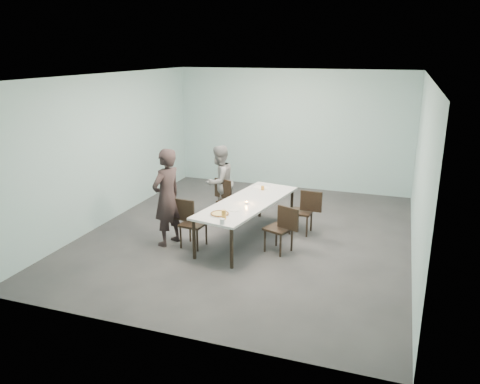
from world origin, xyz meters
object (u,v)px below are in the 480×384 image
(diner_near, at_px, (167,197))
(beer_glass, at_px, (224,215))
(table, at_px, (248,204))
(tealight, at_px, (246,203))
(pizza, at_px, (220,214))
(diner_far, at_px, (219,182))
(amber_tumbler, at_px, (263,188))
(chair_near_right, at_px, (282,226))
(side_plate, at_px, (234,210))
(water_tumbler, at_px, (222,221))
(chair_far_left, at_px, (227,197))
(chair_far_right, at_px, (305,209))
(chair_near_left, at_px, (189,220))

(diner_near, relative_size, beer_glass, 11.92)
(table, height_order, tealight, tealight)
(pizza, bearing_deg, diner_far, 111.67)
(amber_tumbler, bearing_deg, tealight, -91.46)
(beer_glass, distance_m, tealight, 0.88)
(chair_near_right, relative_size, side_plate, 4.83)
(water_tumbler, bearing_deg, side_plate, 93.51)
(chair_near_right, distance_m, water_tumbler, 1.21)
(diner_near, relative_size, tealight, 31.94)
(side_plate, bearing_deg, water_tumbler, -86.49)
(diner_far, bearing_deg, diner_near, 8.15)
(pizza, xyz_separation_m, amber_tumbler, (0.27, 1.66, 0.02))
(diner_near, height_order, side_plate, diner_near)
(chair_near_right, bearing_deg, beer_glass, 58.92)
(diner_far, relative_size, water_tumbler, 17.15)
(side_plate, relative_size, tealight, 3.21)
(chair_far_left, xyz_separation_m, chair_far_right, (1.68, -0.19, 0.00))
(beer_glass, bearing_deg, diner_far, 113.46)
(table, height_order, amber_tumbler, amber_tumbler)
(chair_far_right, bearing_deg, diner_far, -7.48)
(side_plate, distance_m, amber_tumbler, 1.37)
(diner_far, distance_m, water_tumbler, 2.45)
(pizza, height_order, side_plate, pizza)
(chair_far_left, height_order, amber_tumbler, chair_far_left)
(chair_far_right, relative_size, diner_far, 0.56)
(diner_far, xyz_separation_m, amber_tumbler, (1.01, -0.21, 0.02))
(table, height_order, diner_near, diner_near)
(diner_far, relative_size, beer_glass, 10.29)
(chair_far_left, bearing_deg, diner_far, 162.52)
(chair_near_right, relative_size, diner_far, 0.56)
(chair_near_left, relative_size, side_plate, 4.83)
(chair_far_left, bearing_deg, beer_glass, -52.29)
(diner_far, bearing_deg, chair_near_left, 21.89)
(chair_near_left, height_order, tealight, chair_near_left)
(chair_far_right, bearing_deg, water_tumbler, 65.98)
(diner_far, bearing_deg, chair_far_right, 98.96)
(diner_far, height_order, beer_glass, diner_far)
(side_plate, distance_m, beer_glass, 0.47)
(chair_far_left, height_order, diner_far, diner_far)
(diner_near, xyz_separation_m, tealight, (1.34, 0.52, -0.12))
(diner_far, bearing_deg, pizza, 41.40)
(pizza, distance_m, water_tumbler, 0.44)
(table, bearing_deg, diner_near, -152.18)
(chair_far_left, distance_m, tealight, 1.28)
(pizza, height_order, water_tumbler, water_tumbler)
(beer_glass, bearing_deg, amber_tumbler, 85.90)
(chair_far_left, relative_size, diner_far, 0.56)
(tealight, bearing_deg, amber_tumbler, 88.54)
(chair_far_left, distance_m, chair_far_right, 1.69)
(diner_near, height_order, diner_far, diner_near)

